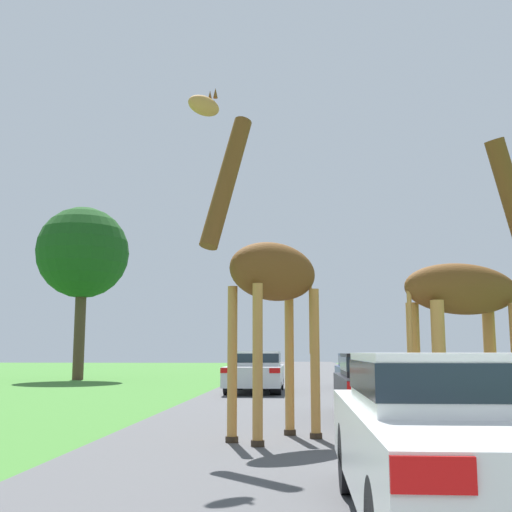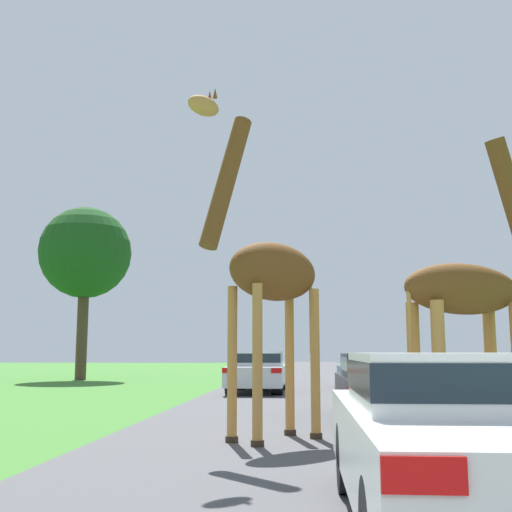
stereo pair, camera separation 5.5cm
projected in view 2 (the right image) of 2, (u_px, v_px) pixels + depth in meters
road at (315, 382)px, 29.24m from camera, size 7.43×120.00×0.00m
giraffe_near_road at (268, 272)px, 10.15m from camera, size 2.14×2.23×5.32m
giraffe_companion at (474, 290)px, 9.72m from camera, size 2.83×1.84×5.10m
car_lead_maroon at (478, 434)px, 4.87m from camera, size 2.00×4.56×1.34m
car_queue_right at (257, 370)px, 21.79m from camera, size 1.83×4.66×1.37m
car_queue_left at (387, 384)px, 13.11m from camera, size 1.90×4.47×1.32m
car_far_ahead at (364, 369)px, 24.57m from camera, size 1.90×4.10×1.29m
tree_centre_back at (85, 254)px, 32.17m from camera, size 4.57×4.57×8.57m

